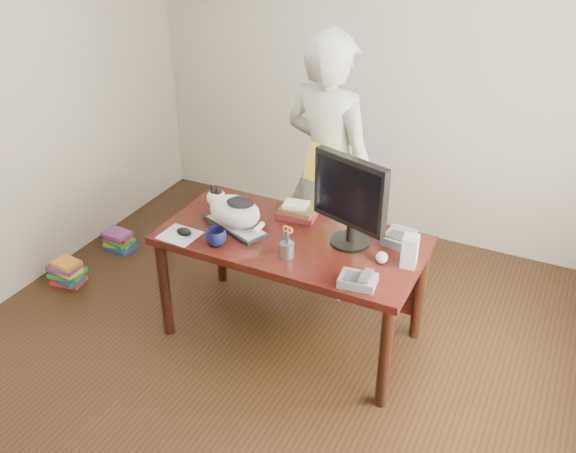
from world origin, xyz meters
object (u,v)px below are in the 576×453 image
at_px(pen_cup, 287,248).
at_px(baseball, 382,258).
at_px(keyboard, 236,226).
at_px(book_pile_b, 119,240).
at_px(coffee_mug, 216,237).
at_px(book_pile_a, 67,272).
at_px(person, 329,169).
at_px(monitor, 350,197).
at_px(desk, 297,251).
at_px(mouse, 184,231).
at_px(cat, 233,209).
at_px(calculator, 399,237).
at_px(book_stack, 298,211).
at_px(speaker, 410,251).
at_px(phone, 359,280).

height_order(pen_cup, baseball, pen_cup).
xyz_separation_m(keyboard, book_pile_b, (-1.36, 0.41, -0.69)).
xyz_separation_m(coffee_mug, book_pile_a, (-1.38, 0.07, -0.71)).
bearing_deg(person, monitor, 137.27).
height_order(desk, mouse, mouse).
xyz_separation_m(cat, pen_cup, (0.45, -0.16, -0.07)).
relative_size(calculator, book_pile_b, 0.85).
xyz_separation_m(keyboard, calculator, (0.96, 0.29, 0.02)).
xyz_separation_m(pen_cup, book_stack, (-0.15, 0.46, -0.02)).
distance_m(cat, book_pile_b, 1.62).
relative_size(mouse, baseball, 1.49).
relative_size(desk, person, 0.85).
relative_size(cat, speaker, 2.28).
xyz_separation_m(mouse, person, (0.58, 0.89, 0.17)).
bearing_deg(pen_cup, cat, 160.48).
xyz_separation_m(cat, mouse, (-0.23, -0.21, -0.10)).
bearing_deg(desk, mouse, -150.19).
height_order(phone, person, person).
relative_size(desk, baseball, 22.88).
distance_m(keyboard, mouse, 0.32).
xyz_separation_m(keyboard, coffee_mug, (-0.00, -0.22, 0.04)).
height_order(cat, monitor, monitor).
xyz_separation_m(monitor, book_stack, (-0.41, 0.17, -0.28)).
bearing_deg(coffee_mug, mouse, 177.85).
bearing_deg(book_pile_a, desk, 9.03).
relative_size(speaker, book_pile_b, 0.73).
relative_size(desk, mouse, 15.35).
bearing_deg(cat, phone, 6.65).
height_order(pen_cup, book_pile_a, pen_cup).
relative_size(monitor, phone, 2.62).
height_order(monitor, book_pile_a, monitor).
bearing_deg(book_pile_b, person, 9.15).
bearing_deg(baseball, monitor, 157.39).
xyz_separation_m(mouse, book_stack, (0.52, 0.51, 0.02)).
bearing_deg(phone, cat, 159.06).
height_order(monitor, coffee_mug, monitor).
bearing_deg(calculator, baseball, -87.29).
bearing_deg(speaker, book_pile_a, 178.80).
distance_m(coffee_mug, speaker, 1.13).
bearing_deg(pen_cup, book_pile_b, 162.62).
distance_m(monitor, person, 0.67).
xyz_separation_m(book_pile_a, book_pile_b, (0.03, 0.55, -0.02)).
relative_size(keyboard, pen_cup, 2.26).
bearing_deg(cat, pen_cup, 1.52).
height_order(cat, mouse, cat).
bearing_deg(keyboard, book_stack, 67.86).
distance_m(cat, book_stack, 0.43).
relative_size(desk, phone, 7.48).
height_order(cat, person, person).
relative_size(pen_cup, book_pile_a, 0.78).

